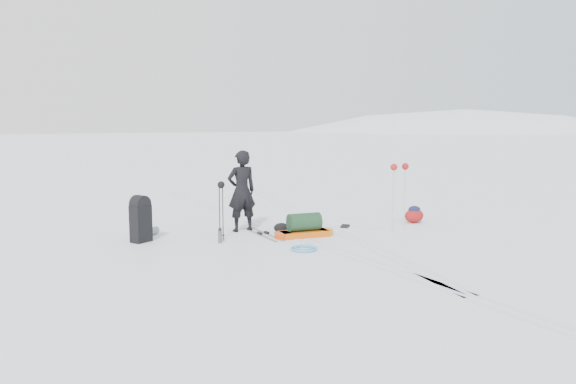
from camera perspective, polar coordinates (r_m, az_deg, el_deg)
name	(u,v)px	position (r m, az deg, el deg)	size (l,w,h in m)	color
ground	(293,236)	(12.23, 0.50, -4.47)	(200.00, 200.00, 0.00)	white
ski_tracks	(300,226)	(13.26, 1.19, -3.52)	(3.38, 17.97, 0.01)	silver
skier	(242,191)	(12.64, -4.74, 0.10)	(0.67, 0.44, 1.83)	black
pulk_sled	(304,228)	(12.11, 1.65, -3.64)	(1.37, 0.52, 0.51)	#CE550C
expedition_rucksack	(142,220)	(12.00, -14.62, -2.75)	(0.77, 1.01, 0.97)	black
ski_poles_black	(221,192)	(11.80, -6.81, 0.02)	(0.16, 0.15, 1.24)	black
ski_poles_silver	(399,175)	(12.77, 11.26, 1.75)	(0.49, 0.19, 1.54)	silver
touring_skis_grey	(263,234)	(12.37, -2.54, -4.28)	(0.28, 1.66, 0.06)	#96989E
touring_skis_white	(345,227)	(13.17, 5.82, -3.58)	(1.56, 1.44, 0.07)	silver
rope_coil	(304,248)	(10.93, 1.63, -5.74)	(0.59, 0.59, 0.06)	#5197C6
small_daypack	(414,215)	(14.06, 12.69, -2.26)	(0.59, 0.53, 0.42)	maroon
thermos_pair	(220,235)	(11.68, -6.93, -4.41)	(0.17, 0.30, 0.29)	slate
stuff_sack	(281,228)	(12.58, -0.71, -3.64)	(0.40, 0.34, 0.21)	black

